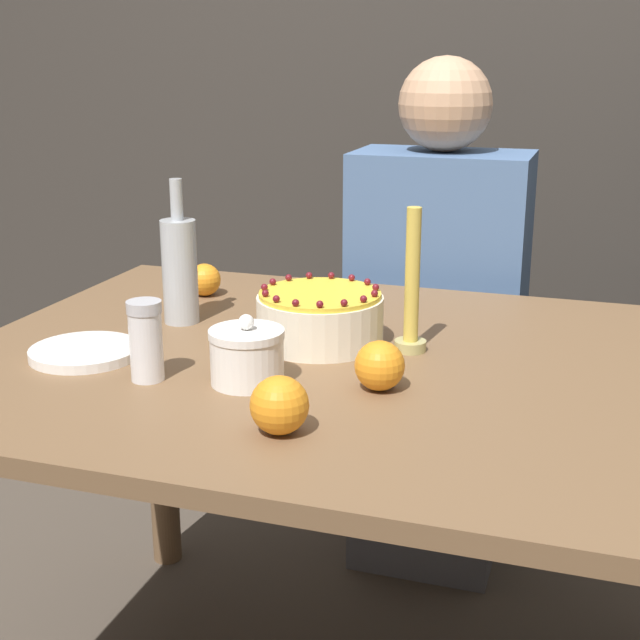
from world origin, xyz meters
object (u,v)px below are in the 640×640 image
(sugar_shaker, at_px, (146,340))
(bottle, at_px, (180,269))
(candle, at_px, (412,295))
(cake, at_px, (320,318))
(person_man_blue_shirt, at_px, (436,351))
(sugar_bowl, at_px, (247,356))

(sugar_shaker, xyz_separation_m, bottle, (-0.09, 0.29, 0.04))
(candle, relative_size, bottle, 0.91)
(sugar_shaker, relative_size, candle, 0.51)
(candle, bearing_deg, cake, -176.92)
(bottle, distance_m, person_man_blue_shirt, 0.76)
(sugar_shaker, relative_size, person_man_blue_shirt, 0.10)
(candle, bearing_deg, sugar_bowl, -131.83)
(bottle, bearing_deg, sugar_bowl, -47.02)
(cake, height_order, bottle, bottle)
(sugar_shaker, bearing_deg, cake, 52.11)
(cake, distance_m, sugar_bowl, 0.22)
(sugar_bowl, height_order, bottle, bottle)
(candle, bearing_deg, person_man_blue_shirt, 96.40)
(person_man_blue_shirt, bearing_deg, candle, 96.40)
(sugar_shaker, bearing_deg, bottle, 106.81)
(sugar_bowl, xyz_separation_m, candle, (0.20, 0.23, 0.05))
(candle, xyz_separation_m, person_man_blue_shirt, (-0.07, 0.62, -0.31))
(sugar_bowl, bearing_deg, candle, 48.17)
(bottle, bearing_deg, sugar_shaker, -73.19)
(bottle, height_order, person_man_blue_shirt, person_man_blue_shirt)
(sugar_bowl, bearing_deg, person_man_blue_shirt, 81.02)
(cake, xyz_separation_m, sugar_bowl, (-0.04, -0.22, -0.00))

